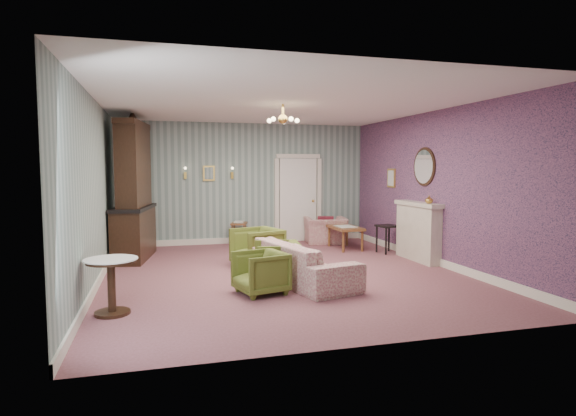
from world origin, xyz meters
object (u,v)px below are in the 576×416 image
object	(u,v)px
olive_chair_b	(277,259)
dresser	(133,187)
coffee_table	(345,238)
olive_chair_c	(257,246)
fireplace	(418,231)
wingback_chair	(325,226)
side_table_black	(387,239)
pedestal_table	(112,286)
olive_chair_a	(260,270)
sofa_chintz	(302,255)

from	to	relation	value
olive_chair_b	dresser	xyz separation A→B (m)	(-2.31, 2.62, 1.10)
coffee_table	olive_chair_c	bearing A→B (deg)	-148.47
fireplace	coffee_table	distance (m)	1.87
wingback_chair	side_table_black	xyz separation A→B (m)	(0.82, -1.63, -0.12)
fireplace	pedestal_table	world-z (taller)	fireplace
olive_chair_b	wingback_chair	xyz separation A→B (m)	(2.07, 3.44, 0.06)
pedestal_table	wingback_chair	bearing A→B (deg)	45.64
olive_chair_b	fireplace	distance (m)	3.25
olive_chair_c	dresser	xyz separation A→B (m)	(-2.21, 1.48, 1.05)
wingback_chair	olive_chair_c	bearing A→B (deg)	55.82
olive_chair_a	olive_chair_b	xyz separation A→B (m)	(0.42, 0.68, 0.01)
olive_chair_b	coffee_table	xyz separation A→B (m)	(2.23, 2.57, -0.10)
dresser	side_table_black	xyz separation A→B (m)	(5.20, -0.81, -1.15)
olive_chair_a	olive_chair_c	xyz separation A→B (m)	(0.32, 1.82, 0.06)
olive_chair_c	dresser	bearing A→B (deg)	-141.61
olive_chair_c	pedestal_table	distance (m)	3.25
olive_chair_b	fireplace	bearing A→B (deg)	115.15
coffee_table	pedestal_table	world-z (taller)	pedestal_table
olive_chair_a	wingback_chair	distance (m)	4.81
olive_chair_c	dresser	world-z (taller)	dresser
olive_chair_c	side_table_black	world-z (taller)	olive_chair_c
olive_chair_a	olive_chair_c	distance (m)	1.85
olive_chair_a	pedestal_table	distance (m)	2.04
olive_chair_c	side_table_black	xyz separation A→B (m)	(2.99, 0.67, -0.10)
dresser	fireplace	xyz separation A→B (m)	(5.41, -1.68, -0.87)
olive_chair_b	fireplace	xyz separation A→B (m)	(3.10, 0.94, 0.22)
olive_chair_c	olive_chair_a	bearing A→B (deg)	-27.86
wingback_chair	side_table_black	size ratio (longest dim) A/B	1.58
olive_chair_b	dresser	bearing A→B (deg)	-130.41
wingback_chair	fireplace	size ratio (longest dim) A/B	0.69
olive_chair_a	sofa_chintz	distance (m)	0.96
dresser	fireplace	distance (m)	5.73
olive_chair_b	olive_chair_c	bearing A→B (deg)	-166.84
olive_chair_a	dresser	distance (m)	3.96
side_table_black	pedestal_table	size ratio (longest dim) A/B	0.86
coffee_table	pedestal_table	bearing A→B (deg)	-141.38
olive_chair_a	coffee_table	size ratio (longest dim) A/B	0.68
olive_chair_a	pedestal_table	size ratio (longest dim) A/B	0.96
olive_chair_c	sofa_chintz	xyz separation A→B (m)	(0.47, -1.29, 0.03)
fireplace	coffee_table	xyz separation A→B (m)	(-0.87, 1.63, -0.32)
sofa_chintz	pedestal_table	size ratio (longest dim) A/B	3.12
olive_chair_c	fireplace	distance (m)	3.21
olive_chair_b	side_table_black	distance (m)	3.41
olive_chair_a	dresser	world-z (taller)	dresser
olive_chair_c	coffee_table	xyz separation A→B (m)	(2.33, 1.43, -0.15)
sofa_chintz	wingback_chair	size ratio (longest dim) A/B	2.30
olive_chair_c	pedestal_table	size ratio (longest dim) A/B	1.13
olive_chair_c	fireplace	xyz separation A→B (m)	(3.20, -0.20, 0.18)
fireplace	sofa_chintz	bearing A→B (deg)	-158.23
olive_chair_a	side_table_black	world-z (taller)	olive_chair_a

